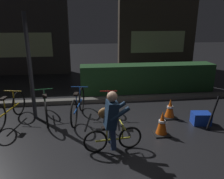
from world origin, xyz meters
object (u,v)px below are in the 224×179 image
blue_crate (201,118)px  closed_umbrella (213,113)px  parked_bike_left_mid (9,110)px  parked_bike_right_mid (109,107)px  parked_bike_center_left (46,107)px  traffic_cone_far (170,109)px  street_post (30,68)px  traffic_cone_near (162,123)px  parked_bike_center_right (78,105)px  cyclist (111,121)px

blue_crate → closed_umbrella: closed_umbrella is taller
blue_crate → parked_bike_left_mid: bearing=171.8°
blue_crate → parked_bike_right_mid: bearing=165.4°
parked_bike_center_left → traffic_cone_far: bearing=-106.5°
street_post → closed_umbrella: 4.60m
parked_bike_right_mid → traffic_cone_near: size_ratio=2.68×
parked_bike_center_right → blue_crate: parked_bike_center_right is taller
parked_bike_left_mid → blue_crate: parked_bike_left_mid is taller
parked_bike_right_mid → closed_umbrella: bearing=-104.1°
parked_bike_center_right → parked_bike_right_mid: (0.80, -0.14, -0.04)m
parked_bike_center_left → parked_bike_right_mid: parked_bike_center_left is taller
street_post → closed_umbrella: (4.35, -1.15, -0.96)m
closed_umbrella → parked_bike_right_mid: bearing=128.9°
traffic_cone_near → traffic_cone_far: (0.52, 0.87, -0.02)m
parked_bike_right_mid → cyclist: cyclist is taller
traffic_cone_far → closed_umbrella: (0.77, -0.72, 0.15)m
traffic_cone_far → cyclist: 2.23m
closed_umbrella → traffic_cone_far: bearing=105.2°
parked_bike_left_mid → traffic_cone_far: (4.15, -0.22, -0.10)m
parked_bike_center_right → cyclist: size_ratio=1.37×
street_post → parked_bike_center_right: 1.53m
parked_bike_center_right → traffic_cone_far: bearing=-86.2°
blue_crate → parked_bike_center_left: bearing=169.0°
cyclist → closed_umbrella: cyclist is taller
traffic_cone_far → parked_bike_right_mid: bearing=175.8°
traffic_cone_near → cyclist: (-1.21, -0.48, 0.36)m
parked_bike_right_mid → street_post: bearing=86.0°
parked_bike_center_left → parked_bike_center_right: size_ratio=0.95×
parked_bike_center_right → cyclist: 1.77m
parked_bike_center_left → parked_bike_right_mid: (1.64, -0.17, -0.02)m
closed_umbrella → blue_crate: bearing=86.6°
cyclist → blue_crate: bearing=15.0°
parked_bike_left_mid → blue_crate: size_ratio=3.71×
cyclist → closed_umbrella: size_ratio=1.47×
parked_bike_center_left → blue_crate: bearing=-112.4°
parked_bike_left_mid → traffic_cone_far: size_ratio=3.16×
closed_umbrella → parked_bike_center_left: bearing=134.1°
street_post → traffic_cone_near: size_ratio=4.78×
parked_bike_center_right → blue_crate: bearing=-93.5°
cyclist → parked_bike_center_left: bearing=127.5°
parked_bike_right_mid → closed_umbrella: closed_umbrella is taller
traffic_cone_far → parked_bike_center_left: bearing=174.9°
parked_bike_left_mid → cyclist: 2.89m
parked_bike_center_left → parked_bike_left_mid: bearing=83.2°
parked_bike_center_left → cyclist: 2.26m
traffic_cone_near → traffic_cone_far: size_ratio=1.09×
parked_bike_left_mid → parked_bike_center_left: parked_bike_left_mid is taller
closed_umbrella → cyclist: bearing=162.3°
parked_bike_center_right → traffic_cone_far: (2.42, -0.26, -0.11)m
parked_bike_right_mid → closed_umbrella: 2.54m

